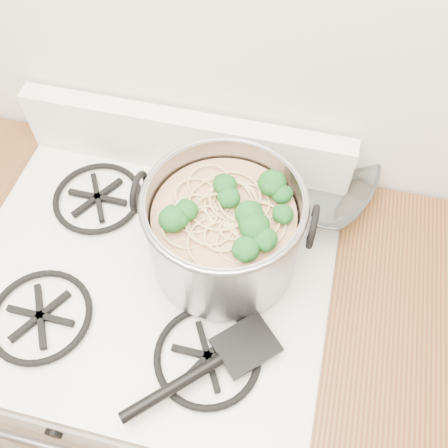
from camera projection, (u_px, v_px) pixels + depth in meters
gas_range at (168, 350)px, 1.43m from camera, size 0.76×0.66×0.92m
counter_left at (5, 307)px, 1.48m from camera, size 0.25×0.65×0.92m
stock_pot at (224, 230)px, 0.96m from camera, size 0.34×0.31×0.21m
spatula at (246, 344)px, 0.92m from camera, size 0.42×0.42×0.02m
glass_bowl at (312, 188)px, 1.13m from camera, size 0.13×0.13×0.03m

